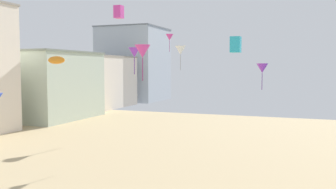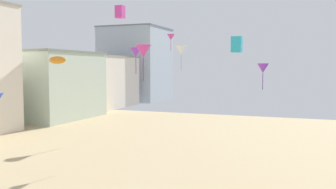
{
  "view_description": "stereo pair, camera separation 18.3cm",
  "coord_description": "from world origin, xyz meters",
  "px_view_note": "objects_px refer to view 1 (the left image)",
  "views": [
    {
      "loc": [
        13.45,
        -7.72,
        8.81
      ],
      "look_at": [
        4.94,
        14.83,
        7.05
      ],
      "focal_mm": 39.51,
      "sensor_mm": 36.0,
      "label": 1
    },
    {
      "loc": [
        13.62,
        -7.66,
        8.81
      ],
      "look_at": [
        4.94,
        14.83,
        7.05
      ],
      "focal_mm": 39.51,
      "sensor_mm": 36.0,
      "label": 2
    }
  ],
  "objects_px": {
    "kite_purple_delta_2": "(134,52)",
    "kite_white_delta": "(180,50)",
    "kite_purple_delta": "(262,68)",
    "kite_orange_parafoil": "(56,60)",
    "kite_magenta_delta": "(170,37)",
    "kite_magenta_box": "(119,12)",
    "kite_cyan_box": "(236,45)",
    "kite_magenta_delta_2": "(143,51)"
  },
  "relations": [
    {
      "from": "kite_white_delta",
      "to": "kite_magenta_delta",
      "type": "bearing_deg",
      "value": 114.83
    },
    {
      "from": "kite_cyan_box",
      "to": "kite_magenta_delta",
      "type": "bearing_deg",
      "value": 152.2
    },
    {
      "from": "kite_cyan_box",
      "to": "kite_white_delta",
      "type": "bearing_deg",
      "value": -118.19
    },
    {
      "from": "kite_orange_parafoil",
      "to": "kite_white_delta",
      "type": "distance_m",
      "value": 11.17
    },
    {
      "from": "kite_magenta_delta",
      "to": "kite_orange_parafoil",
      "type": "distance_m",
      "value": 15.92
    },
    {
      "from": "kite_magenta_box",
      "to": "kite_white_delta",
      "type": "height_order",
      "value": "kite_magenta_box"
    },
    {
      "from": "kite_magenta_delta_2",
      "to": "kite_magenta_box",
      "type": "distance_m",
      "value": 12.52
    },
    {
      "from": "kite_purple_delta",
      "to": "kite_orange_parafoil",
      "type": "distance_m",
      "value": 17.95
    },
    {
      "from": "kite_purple_delta_2",
      "to": "kite_cyan_box",
      "type": "bearing_deg",
      "value": -29.66
    },
    {
      "from": "kite_magenta_delta_2",
      "to": "kite_white_delta",
      "type": "distance_m",
      "value": 3.53
    },
    {
      "from": "kite_magenta_delta_2",
      "to": "kite_magenta_box",
      "type": "bearing_deg",
      "value": 128.78
    },
    {
      "from": "kite_purple_delta",
      "to": "kite_white_delta",
      "type": "height_order",
      "value": "kite_white_delta"
    },
    {
      "from": "kite_purple_delta_2",
      "to": "kite_cyan_box",
      "type": "height_order",
      "value": "kite_cyan_box"
    },
    {
      "from": "kite_magenta_delta",
      "to": "kite_orange_parafoil",
      "type": "relative_size",
      "value": 1.17
    },
    {
      "from": "kite_magenta_delta_2",
      "to": "kite_magenta_box",
      "type": "xyz_separation_m",
      "value": [
        -7.15,
        8.9,
        5.13
      ]
    },
    {
      "from": "kite_magenta_box",
      "to": "kite_cyan_box",
      "type": "xyz_separation_m",
      "value": [
        14.27,
        -1.87,
        -4.27
      ]
    },
    {
      "from": "kite_orange_parafoil",
      "to": "kite_purple_delta_2",
      "type": "bearing_deg",
      "value": 94.32
    },
    {
      "from": "kite_purple_delta",
      "to": "kite_orange_parafoil",
      "type": "xyz_separation_m",
      "value": [
        -17.74,
        -2.6,
        0.73
      ]
    },
    {
      "from": "kite_magenta_delta_2",
      "to": "kite_magenta_box",
      "type": "relative_size",
      "value": 2.19
    },
    {
      "from": "kite_magenta_delta",
      "to": "kite_magenta_box",
      "type": "height_order",
      "value": "kite_magenta_box"
    },
    {
      "from": "kite_magenta_delta",
      "to": "kite_magenta_delta_2",
      "type": "xyz_separation_m",
      "value": [
        1.76,
        -11.71,
        -2.2
      ]
    },
    {
      "from": "kite_magenta_delta",
      "to": "kite_purple_delta_2",
      "type": "relative_size",
      "value": 0.56
    },
    {
      "from": "kite_magenta_delta",
      "to": "kite_white_delta",
      "type": "bearing_deg",
      "value": -65.17
    },
    {
      "from": "kite_purple_delta",
      "to": "kite_white_delta",
      "type": "xyz_separation_m",
      "value": [
        -7.1,
        0.69,
        1.57
      ]
    },
    {
      "from": "kite_magenta_delta_2",
      "to": "kite_white_delta",
      "type": "bearing_deg",
      "value": 5.04
    },
    {
      "from": "kite_magenta_delta",
      "to": "kite_white_delta",
      "type": "distance_m",
      "value": 12.75
    },
    {
      "from": "kite_magenta_delta_2",
      "to": "kite_orange_parafoil",
      "type": "relative_size",
      "value": 1.8
    },
    {
      "from": "kite_magenta_delta_2",
      "to": "kite_cyan_box",
      "type": "relative_size",
      "value": 2.02
    },
    {
      "from": "kite_purple_delta",
      "to": "kite_magenta_box",
      "type": "relative_size",
      "value": 1.42
    },
    {
      "from": "kite_purple_delta",
      "to": "kite_white_delta",
      "type": "distance_m",
      "value": 7.3
    },
    {
      "from": "kite_purple_delta_2",
      "to": "kite_orange_parafoil",
      "type": "distance_m",
      "value": 19.04
    },
    {
      "from": "kite_orange_parafoil",
      "to": "kite_cyan_box",
      "type": "height_order",
      "value": "kite_cyan_box"
    },
    {
      "from": "kite_purple_delta_2",
      "to": "kite_orange_parafoil",
      "type": "relative_size",
      "value": 2.07
    },
    {
      "from": "kite_white_delta",
      "to": "kite_cyan_box",
      "type": "distance_m",
      "value": 7.67
    },
    {
      "from": "kite_magenta_box",
      "to": "kite_cyan_box",
      "type": "relative_size",
      "value": 0.92
    },
    {
      "from": "kite_purple_delta_2",
      "to": "kite_white_delta",
      "type": "relative_size",
      "value": 1.74
    },
    {
      "from": "kite_magenta_delta",
      "to": "kite_magenta_box",
      "type": "xyz_separation_m",
      "value": [
        -5.39,
        -2.81,
        2.93
      ]
    },
    {
      "from": "kite_purple_delta",
      "to": "kite_magenta_delta",
      "type": "bearing_deg",
      "value": 135.68
    },
    {
      "from": "kite_magenta_delta",
      "to": "kite_magenta_delta_2",
      "type": "height_order",
      "value": "kite_magenta_delta"
    },
    {
      "from": "kite_purple_delta",
      "to": "kite_orange_parafoil",
      "type": "height_order",
      "value": "kite_orange_parafoil"
    },
    {
      "from": "kite_magenta_delta",
      "to": "kite_magenta_box",
      "type": "relative_size",
      "value": 1.42
    },
    {
      "from": "kite_cyan_box",
      "to": "kite_orange_parafoil",
      "type": "bearing_deg",
      "value": -144.92
    }
  ]
}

